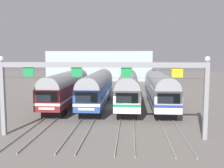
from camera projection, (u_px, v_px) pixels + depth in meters
ground_plane at (113, 106)px, 36.10m from camera, size 160.00×160.00×0.00m
track_bed at (118, 90)px, 52.94m from camera, size 14.15×70.00×0.15m
commuter_train_maroon at (67, 87)px, 36.26m from camera, size 2.88×18.06×5.05m
commuter_train_blue at (97, 87)px, 35.95m from camera, size 2.88×18.06×4.77m
commuter_train_white at (128, 87)px, 35.65m from camera, size 2.88×18.06×5.05m
commuter_train_silver at (159, 88)px, 35.35m from camera, size 2.88×18.06×5.05m
catenary_gantry at (101, 78)px, 22.15m from camera, size 17.89×0.44×6.97m
maintenance_building at (100, 65)px, 75.77m from camera, size 29.15×10.00×8.12m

